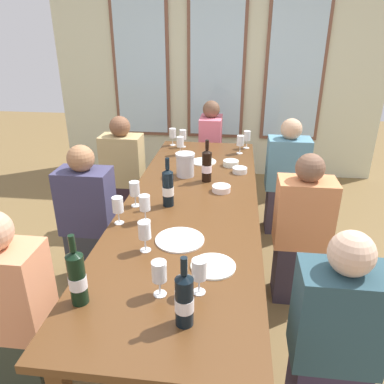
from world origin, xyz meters
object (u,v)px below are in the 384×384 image
Objects in this scene: wine_glass_5 at (118,206)px; seated_person_4 at (124,176)px; white_plate_0 at (213,266)px; wine_glass_6 at (247,137)px; tasting_bowl_0 at (240,170)px; wine_bottle_3 at (184,299)px; wine_glass_9 at (180,143)px; seated_person_2 at (13,317)px; wine_bottle_2 at (168,187)px; seated_person_1 at (301,234)px; seated_person_3 at (333,345)px; wine_glass_4 at (135,190)px; wine_glass_1 at (145,204)px; wine_glass_10 at (145,232)px; wine_glass_8 at (183,135)px; wine_glass_7 at (173,134)px; seated_person_0 at (89,221)px; tasting_bowl_2 at (221,189)px; metal_pitcher at (185,164)px; seated_person_5 at (286,180)px; dining_table at (191,209)px; wine_bottle_1 at (207,166)px; tasting_bowl_1 at (231,163)px; wine_bottle_0 at (77,277)px; seated_person_6 at (210,152)px; white_plate_2 at (179,240)px; wine_glass_2 at (159,273)px; white_plate_1 at (204,162)px; wine_glass_3 at (199,271)px; wine_glass_0 at (240,142)px.

wine_glass_5 is 0.16× the size of seated_person_4.
white_plate_0 is 1.31× the size of wine_glass_6.
wine_bottle_3 is at bearing -96.96° from tasting_bowl_0.
seated_person_2 is (-0.54, -2.00, -0.33)m from wine_glass_9.
wine_bottle_2 is at bearing -58.10° from seated_person_4.
seated_person_1 is at bearing 60.78° from wine_bottle_3.
wine_glass_4 is at bearing 142.54° from seated_person_3.
white_plate_0 is at bearing -43.85° from wine_glass_1.
wine_bottle_2 is at bearing 87.69° from wine_glass_10.
wine_bottle_3 is at bearing -66.91° from seated_person_4.
wine_glass_8 is 1.64m from seated_person_1.
seated_person_0 is at bearing -107.97° from wine_glass_7.
wine_glass_9 is 1.00× the size of wine_glass_10.
metal_pitcher is at bearing 137.41° from tasting_bowl_2.
seated_person_5 is at bearing 55.10° from tasting_bowl_2.
white_plate_0 is 2.07m from wine_glass_8.
wine_glass_6 is at bearing 143.47° from seated_person_5.
wine_glass_7 is (-0.55, 1.11, 0.09)m from tasting_bowl_2.
wine_bottle_3 is at bearing -84.28° from dining_table.
wine_glass_4 is at bearing 110.21° from wine_glass_10.
wine_bottle_1 is at bearing 64.83° from wine_bottle_2.
seated_person_5 reaches higher than tasting_bowl_1.
seated_person_5 is (1.12, -0.29, -0.33)m from wine_glass_7.
wine_bottle_2 is (-0.04, -0.56, 0.03)m from metal_pitcher.
wine_glass_1 is (-0.36, 0.84, 0.00)m from wine_bottle_3.
wine_bottle_0 reaches higher than wine_bottle_3.
metal_pitcher is 0.80m from wine_glass_8.
wine_glass_6 is (0.79, 1.66, 0.00)m from wine_glass_5.
dining_table is 21.34× the size of tasting_bowl_2.
seated_person_1 is 1.00× the size of seated_person_4.
seated_person_2 is at bearing -105.43° from seated_person_6.
dining_table is at bearing -74.87° from wine_glass_7.
white_plate_0 is 0.82× the size of white_plate_2.
white_plate_0 is 0.98m from seated_person_1.
wine_glass_2 is at bearing -71.31° from wine_glass_1.
white_plate_1 is 1.79m from wine_glass_3.
tasting_bowl_0 is 1.27m from seated_person_6.
tasting_bowl_0 reaches higher than white_plate_2.
wine_bottle_1 is 0.43m from tasting_bowl_1.
wine_glass_0 is at bearing -15.57° from wine_glass_7.
tasting_bowl_2 is at bearing 79.69° from wine_glass_2.
wine_glass_7 is at bearing 179.27° from wine_glass_6.
tasting_bowl_0 is at bearing -49.35° from wine_glass_8.
wine_glass_1 is 1.39m from seated_person_4.
seated_person_3 is at bearing -30.86° from white_plate_2.
wine_bottle_0 is 0.30× the size of seated_person_5.
tasting_bowl_0 is (0.69, 1.68, -0.11)m from wine_bottle_0.
tasting_bowl_0 is at bearing -34.87° from white_plate_1.
tasting_bowl_2 is at bearing 43.12° from wine_glass_5.
wine_glass_5 is at bearing -115.49° from wine_glass_6.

